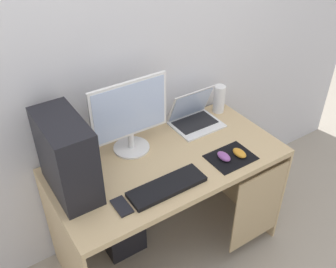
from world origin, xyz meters
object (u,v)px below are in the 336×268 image
speaker (219,99)px  mouse_left (224,156)px  mouse_right (239,153)px  cell_phone (122,206)px  pc_tower (67,157)px  subwoofer (121,231)px  laptop (194,117)px  keyboard (167,186)px  monitor (130,116)px

speaker → mouse_left: speaker is taller
mouse_right → cell_phone: (-0.75, 0.02, -0.02)m
pc_tower → speaker: size_ratio=2.22×
cell_phone → mouse_left: bearing=0.8°
pc_tower → cell_phone: size_ratio=3.23×
pc_tower → mouse_right: (0.90, -0.27, -0.19)m
pc_tower → subwoofer: size_ratio=1.68×
mouse_left → cell_phone: (-0.66, -0.01, -0.02)m
subwoofer → laptop: bearing=2.4°
mouse_left → subwoofer: 0.91m
keyboard → mouse_left: 0.40m
cell_phone → subwoofer: bearing=69.6°
monitor → mouse_right: (0.48, -0.40, -0.21)m
speaker → subwoofer: (-0.82, -0.06, -0.73)m
monitor → keyboard: monitor is taller
laptop → keyboard: (-0.48, -0.41, -0.04)m
monitor → subwoofer: 0.88m
pc_tower → monitor: bearing=16.2°
pc_tower → speaker: (1.11, 0.17, -0.12)m
monitor → mouse_left: size_ratio=4.88×
laptop → monitor: bearing=-178.0°
pc_tower → laptop: bearing=8.9°
laptop → cell_phone: laptop is taller
subwoofer → speaker: bearing=4.0°
monitor → cell_phone: monitor is taller
mouse_right → cell_phone: 0.75m
mouse_right → keyboard: bearing=179.4°
pc_tower → keyboard: pc_tower is taller
mouse_left → cell_phone: 0.66m
pc_tower → monitor: size_ratio=0.90×
monitor → cell_phone: (-0.27, -0.38, -0.23)m
mouse_right → laptop: bearing=92.3°
pc_tower → subwoofer: pc_tower is taller
mouse_left → subwoofer: bearing=145.1°
mouse_left → subwoofer: mouse_left is taller
pc_tower → laptop: (0.88, 0.14, -0.16)m
monitor → laptop: size_ratio=1.54×
monitor → keyboard: size_ratio=1.11×
laptop → subwoofer: 0.91m
monitor → keyboard: (-0.01, -0.39, -0.22)m
cell_phone → subwoofer: cell_phone is taller
keyboard → cell_phone: 0.26m
speaker → mouse_left: bearing=-125.9°
mouse_right → pc_tower: bearing=163.1°
mouse_left → mouse_right: size_ratio=1.00×
pc_tower → mouse_right: bearing=-16.9°
monitor → speaker: 0.71m
keyboard → monitor: bearing=88.6°
laptop → mouse_left: laptop is taller
speaker → mouse_left: (-0.30, -0.42, -0.07)m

